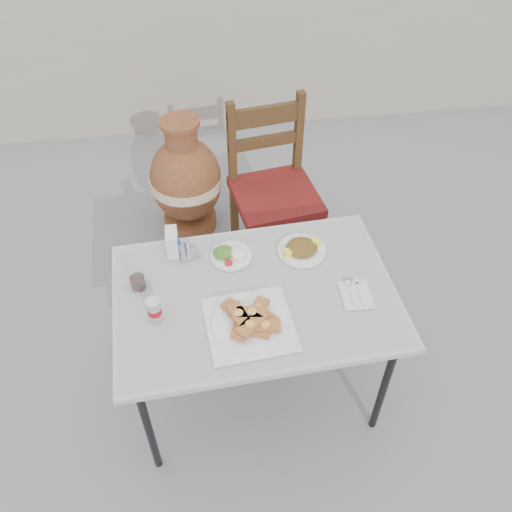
{
  "coord_description": "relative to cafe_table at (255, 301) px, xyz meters",
  "views": [
    {
      "loc": [
        -0.13,
        -1.45,
        2.39
      ],
      "look_at": [
        0.08,
        0.04,
        0.87
      ],
      "focal_mm": 38.0,
      "sensor_mm": 36.0,
      "label": 1
    }
  ],
  "objects": [
    {
      "name": "pide_plate",
      "position": [
        -0.04,
        -0.16,
        0.08
      ],
      "size": [
        0.36,
        0.36,
        0.07
      ],
      "rotation": [
        0.0,
        0.0,
        0.08
      ],
      "color": "silver",
      "rests_on": "cafe_table"
    },
    {
      "name": "cutlery_napkin",
      "position": [
        0.4,
        -0.06,
        0.05
      ],
      "size": [
        0.13,
        0.17,
        0.01
      ],
      "rotation": [
        0.0,
        0.0,
        -0.03
      ],
      "color": "silver",
      "rests_on": "cafe_table"
    },
    {
      "name": "salad_chopped_plate",
      "position": [
        0.24,
        0.21,
        0.07
      ],
      "size": [
        0.21,
        0.21,
        0.05
      ],
      "color": "white",
      "rests_on": "cafe_table"
    },
    {
      "name": "salad_rice_plate",
      "position": [
        -0.08,
        0.22,
        0.07
      ],
      "size": [
        0.18,
        0.18,
        0.05
      ],
      "color": "white",
      "rests_on": "cafe_table"
    },
    {
      "name": "cola_glass",
      "position": [
        -0.47,
        0.1,
        0.09
      ],
      "size": [
        0.07,
        0.07,
        0.1
      ],
      "color": "white",
      "rests_on": "cafe_table"
    },
    {
      "name": "cafe_table",
      "position": [
        0.0,
        0.0,
        0.0
      ],
      "size": [
        1.19,
        0.84,
        0.7
      ],
      "rotation": [
        0.0,
        0.0,
        0.05
      ],
      "color": "black",
      "rests_on": "ground"
    },
    {
      "name": "back_wall",
      "position": [
        -0.07,
        2.51,
        -0.05
      ],
      "size": [
        6.0,
        0.25,
        1.2
      ],
      "primitive_type": "cube",
      "color": "#A09685",
      "rests_on": "ground"
    },
    {
      "name": "soda_can",
      "position": [
        -0.41,
        -0.07,
        0.1
      ],
      "size": [
        0.06,
        0.06,
        0.1
      ],
      "color": "silver",
      "rests_on": "cafe_table"
    },
    {
      "name": "ground",
      "position": [
        -0.07,
        0.01,
        -0.65
      ],
      "size": [
        80.0,
        80.0,
        0.0
      ],
      "primitive_type": "plane",
      "color": "slate",
      "rests_on": "ground"
    },
    {
      "name": "chair",
      "position": [
        0.23,
        0.89,
        -0.14
      ],
      "size": [
        0.5,
        0.5,
        1.0
      ],
      "rotation": [
        0.0,
        0.0,
        0.15
      ],
      "color": "#38200F",
      "rests_on": "ground"
    },
    {
      "name": "napkin_holder",
      "position": [
        -0.32,
        0.29,
        0.11
      ],
      "size": [
        0.06,
        0.1,
        0.12
      ],
      "rotation": [
        0.0,
        0.0,
        -0.02
      ],
      "color": "silver",
      "rests_on": "cafe_table"
    },
    {
      "name": "terracotta_urn",
      "position": [
        -0.25,
        1.25,
        -0.29
      ],
      "size": [
        0.45,
        0.45,
        0.78
      ],
      "color": "brown",
      "rests_on": "ground"
    },
    {
      "name": "condiment_caddy",
      "position": [
        -0.26,
        0.26,
        0.07
      ],
      "size": [
        0.12,
        0.11,
        0.07
      ],
      "rotation": [
        0.0,
        0.0,
        0.34
      ],
      "color": "silver",
      "rests_on": "cafe_table"
    }
  ]
}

